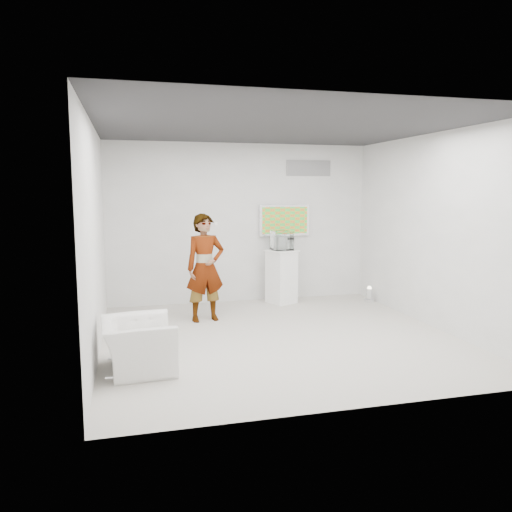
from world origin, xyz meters
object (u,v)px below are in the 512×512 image
(armchair, at_px, (138,345))
(floor_uplight, at_px, (369,295))
(tv, at_px, (284,220))
(person, at_px, (205,268))
(pedestal, at_px, (282,276))

(armchair, xyz_separation_m, floor_uplight, (4.35, 2.63, -0.16))
(tv, bearing_deg, floor_uplight, -24.94)
(person, bearing_deg, floor_uplight, 0.31)
(tv, xyz_separation_m, person, (-1.74, -1.25, -0.67))
(floor_uplight, bearing_deg, tv, 155.06)
(pedestal, bearing_deg, armchair, -132.14)
(tv, relative_size, armchair, 1.06)
(person, distance_m, floor_uplight, 3.36)
(armchair, height_order, pedestal, pedestal)
(armchair, relative_size, floor_uplight, 3.20)
(person, relative_size, floor_uplight, 5.97)
(floor_uplight, bearing_deg, armchair, -148.91)
(pedestal, height_order, floor_uplight, pedestal)
(pedestal, bearing_deg, person, -149.68)
(person, relative_size, armchair, 1.87)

